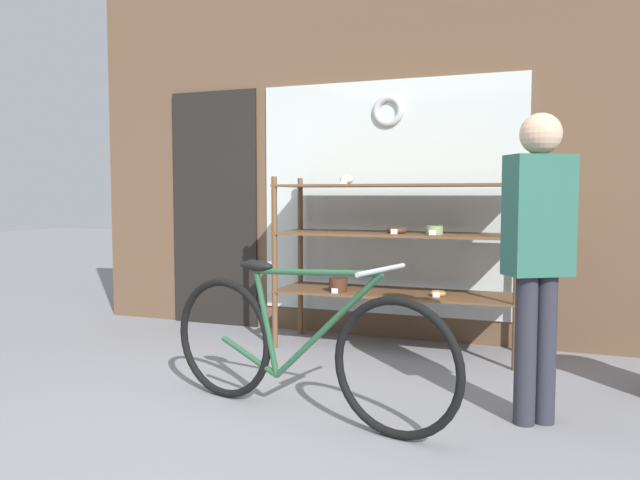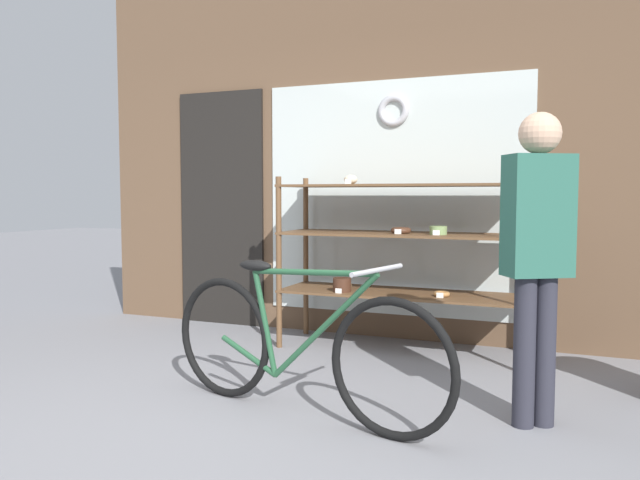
# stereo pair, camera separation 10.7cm
# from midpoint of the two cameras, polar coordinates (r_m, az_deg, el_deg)

# --- Properties ---
(ground_plane) EXTENTS (30.00, 30.00, 0.00)m
(ground_plane) POSITION_cam_midpoint_polar(r_m,az_deg,el_deg) (3.16, -10.28, -17.79)
(ground_plane) COLOR gray
(storefront_facade) EXTENTS (5.12, 0.13, 3.09)m
(storefront_facade) POSITION_cam_midpoint_polar(r_m,az_deg,el_deg) (5.22, 3.19, 7.78)
(storefront_facade) COLOR brown
(storefront_facade) RESTS_ON ground_plane
(display_case) EXTENTS (1.82, 0.56, 1.33)m
(display_case) POSITION_cam_midpoint_polar(r_m,az_deg,el_deg) (4.71, 6.19, -0.24)
(display_case) COLOR brown
(display_case) RESTS_ON ground_plane
(bicycle) EXTENTS (1.78, 0.57, 0.83)m
(bicycle) POSITION_cam_midpoint_polar(r_m,az_deg,el_deg) (3.36, -2.71, -9.73)
(bicycle) COLOR black
(bicycle) RESTS_ON ground_plane
(pedestrian) EXTENTS (0.37, 0.32, 1.59)m
(pedestrian) POSITION_cam_midpoint_polar(r_m,az_deg,el_deg) (3.32, 18.44, -0.37)
(pedestrian) COLOR #282833
(pedestrian) RESTS_ON ground_plane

